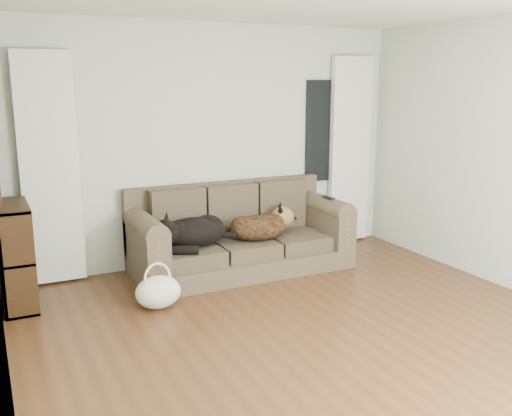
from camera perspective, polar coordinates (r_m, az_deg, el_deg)
name	(u,v)px	position (r m, az deg, el deg)	size (l,w,h in m)	color
floor	(334,347)	(4.52, 7.76, -13.65)	(5.00, 5.00, 0.00)	#402815
wall_back	(211,145)	(6.32, -4.56, 6.30)	(4.50, 0.04, 2.60)	#B7BEB2
curtain_left	(50,170)	(5.86, -19.93, 3.61)	(0.55, 0.08, 2.25)	white
curtain_right	(350,151)	(7.12, 9.37, 5.67)	(0.55, 0.08, 2.25)	white
window_pane	(324,131)	(6.94, 6.82, 7.65)	(0.50, 0.03, 1.20)	black
sofa	(241,229)	(6.05, -1.47, -2.15)	(2.29, 0.99, 0.94)	#3F3626
dog_black_lab	(190,234)	(5.79, -6.58, -2.59)	(0.70, 0.49, 0.30)	black
dog_shepherd	(261,226)	(6.04, 0.47, -1.77)	(0.64, 0.45, 0.28)	black
tv_remote	(329,197)	(6.34, 7.27, 1.05)	(0.05, 0.17, 0.02)	black
tote_bag	(158,291)	(5.20, -9.76, -8.17)	(0.41, 0.32, 0.30)	silver
bookshelf	(15,251)	(5.54, -22.93, -4.02)	(0.28, 0.74, 0.93)	black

